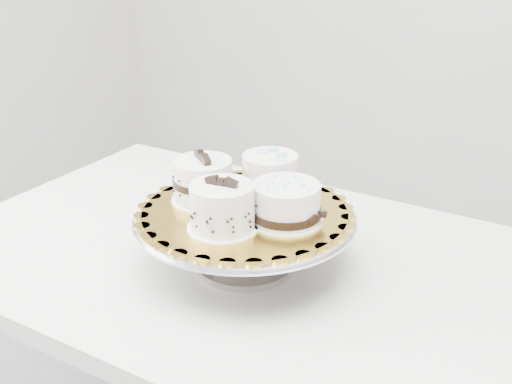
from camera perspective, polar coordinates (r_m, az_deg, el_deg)
The scene contains 7 objects.
table at distance 1.28m, azimuth -1.92°, elevation -8.56°, with size 1.16×0.80×0.75m.
cake_stand at distance 1.15m, azimuth -0.98°, elevation -3.43°, with size 0.39×0.39×0.11m.
cake_board at distance 1.13m, azimuth -0.99°, elevation -1.80°, with size 0.36×0.36×0.01m, color gold.
cake_swirl at distance 1.05m, azimuth -3.02°, elevation -1.43°, with size 0.12×0.12×0.09m.
cake_banded at distance 1.16m, azimuth -4.71°, elevation 0.89°, with size 0.15×0.15×0.10m.
cake_dots at distance 1.19m, azimuth 1.25°, elevation 1.63°, with size 0.13×0.13×0.08m.
cake_ribbon at distance 1.08m, azimuth 2.73°, elevation -1.08°, with size 0.14×0.14×0.07m.
Camera 1 is at (0.63, -0.74, 1.34)m, focal length 45.00 mm.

